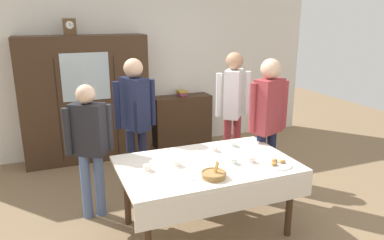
% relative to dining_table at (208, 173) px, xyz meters
% --- Properties ---
extents(ground_plane, '(12.00, 12.00, 0.00)m').
position_rel_dining_table_xyz_m(ground_plane, '(0.00, 0.24, -0.68)').
color(ground_plane, '#846B4C').
rests_on(ground_plane, ground).
extents(back_wall, '(6.40, 0.10, 2.70)m').
position_rel_dining_table_xyz_m(back_wall, '(0.00, 2.89, 0.67)').
color(back_wall, silver).
rests_on(back_wall, ground).
extents(dining_table, '(1.79, 1.13, 0.77)m').
position_rel_dining_table_xyz_m(dining_table, '(0.00, 0.00, 0.00)').
color(dining_table, '#3D2819').
rests_on(dining_table, ground).
extents(wall_cabinet, '(1.90, 0.46, 1.94)m').
position_rel_dining_table_xyz_m(wall_cabinet, '(-0.90, 2.59, 0.29)').
color(wall_cabinet, '#3D2819').
rests_on(wall_cabinet, ground).
extents(mantel_clock, '(0.18, 0.11, 0.24)m').
position_rel_dining_table_xyz_m(mantel_clock, '(-1.05, 2.59, 1.38)').
color(mantel_clock, brown).
rests_on(mantel_clock, wall_cabinet).
extents(bookshelf_low, '(1.00, 0.35, 0.89)m').
position_rel_dining_table_xyz_m(bookshelf_low, '(0.70, 2.64, -0.24)').
color(bookshelf_low, '#3D2819').
rests_on(bookshelf_low, ground).
extents(book_stack, '(0.17, 0.20, 0.10)m').
position_rel_dining_table_xyz_m(book_stack, '(0.70, 2.64, 0.26)').
color(book_stack, '#99332D').
rests_on(book_stack, bookshelf_low).
extents(tea_cup_back_edge, '(0.13, 0.13, 0.06)m').
position_rel_dining_table_xyz_m(tea_cup_back_edge, '(-0.62, 0.06, 0.12)').
color(tea_cup_back_edge, white).
rests_on(tea_cup_back_edge, dining_table).
extents(tea_cup_center, '(0.13, 0.13, 0.06)m').
position_rel_dining_table_xyz_m(tea_cup_center, '(0.47, 0.36, 0.12)').
color(tea_cup_center, silver).
rests_on(tea_cup_center, dining_table).
extents(tea_cup_front_edge, '(0.13, 0.13, 0.06)m').
position_rel_dining_table_xyz_m(tea_cup_front_edge, '(0.21, 0.30, 0.12)').
color(tea_cup_front_edge, white).
rests_on(tea_cup_front_edge, dining_table).
extents(tea_cup_near_right, '(0.13, 0.13, 0.06)m').
position_rel_dining_table_xyz_m(tea_cup_near_right, '(0.43, -0.13, 0.12)').
color(tea_cup_near_right, white).
rests_on(tea_cup_near_right, dining_table).
extents(tea_cup_far_right, '(0.13, 0.13, 0.06)m').
position_rel_dining_table_xyz_m(tea_cup_far_right, '(-0.31, 0.06, 0.12)').
color(tea_cup_far_right, white).
rests_on(tea_cup_far_right, dining_table).
extents(tea_cup_near_left, '(0.13, 0.13, 0.06)m').
position_rel_dining_table_xyz_m(tea_cup_near_left, '(0.24, -0.09, 0.12)').
color(tea_cup_near_left, silver).
rests_on(tea_cup_near_left, dining_table).
extents(bread_basket, '(0.24, 0.24, 0.16)m').
position_rel_dining_table_xyz_m(bread_basket, '(-0.09, -0.32, 0.13)').
color(bread_basket, '#9E7542').
rests_on(bread_basket, dining_table).
extents(pastry_plate, '(0.28, 0.28, 0.05)m').
position_rel_dining_table_xyz_m(pastry_plate, '(0.64, -0.29, 0.11)').
color(pastry_plate, white).
rests_on(pastry_plate, dining_table).
extents(spoon_mid_left, '(0.12, 0.02, 0.01)m').
position_rel_dining_table_xyz_m(spoon_mid_left, '(-0.02, 0.34, 0.10)').
color(spoon_mid_left, silver).
rests_on(spoon_mid_left, dining_table).
extents(spoon_center, '(0.12, 0.02, 0.01)m').
position_rel_dining_table_xyz_m(spoon_center, '(-0.30, -0.30, 0.10)').
color(spoon_center, silver).
rests_on(spoon_center, dining_table).
extents(spoon_mid_right, '(0.12, 0.02, 0.01)m').
position_rel_dining_table_xyz_m(spoon_mid_right, '(0.35, -0.33, 0.10)').
color(spoon_mid_right, silver).
rests_on(spoon_mid_right, dining_table).
extents(person_behind_table_left, '(0.52, 0.41, 1.74)m').
position_rel_dining_table_xyz_m(person_behind_table_left, '(-0.46, 1.17, 0.39)').
color(person_behind_table_left, '#191E38').
rests_on(person_behind_table_left, ground).
extents(person_behind_table_right, '(0.52, 0.32, 1.76)m').
position_rel_dining_table_xyz_m(person_behind_table_right, '(0.97, 0.42, 0.40)').
color(person_behind_table_right, '#191E38').
rests_on(person_behind_table_right, ground).
extents(person_by_cabinet, '(0.52, 0.41, 1.76)m').
position_rel_dining_table_xyz_m(person_by_cabinet, '(0.91, 1.19, 0.40)').
color(person_by_cabinet, '#933338').
rests_on(person_by_cabinet, ground).
extents(person_near_right_end, '(0.52, 0.37, 1.54)m').
position_rel_dining_table_xyz_m(person_near_right_end, '(-1.07, 0.77, 0.25)').
color(person_near_right_end, slate).
rests_on(person_near_right_end, ground).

